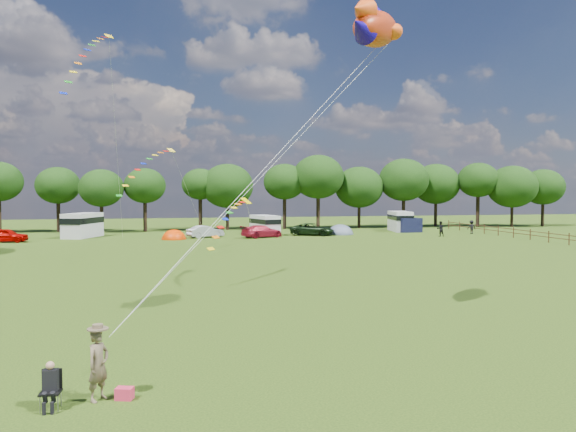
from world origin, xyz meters
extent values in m
plane|color=#1B310D|center=(0.00, 0.00, 0.00)|extent=(180.00, 180.00, 0.00)
cylinder|color=black|center=(-20.03, 56.31, 1.95)|extent=(0.47, 0.47, 3.90)
ellipsoid|color=black|center=(-20.03, 56.31, 6.00)|extent=(5.58, 5.58, 4.74)
cylinder|color=black|center=(-14.36, 53.27, 1.78)|extent=(0.44, 0.44, 3.56)
ellipsoid|color=black|center=(-14.36, 53.27, 5.64)|extent=(5.56, 5.56, 4.73)
cylinder|color=black|center=(-9.09, 54.23, 1.98)|extent=(0.47, 0.47, 3.95)
ellipsoid|color=black|center=(-9.09, 54.23, 5.95)|extent=(5.33, 5.33, 4.53)
cylinder|color=black|center=(-1.92, 56.03, 2.17)|extent=(0.50, 0.50, 4.33)
ellipsoid|color=black|center=(-1.92, 56.03, 6.19)|extent=(4.95, 4.95, 4.21)
cylinder|color=black|center=(1.70, 55.56, 1.66)|extent=(0.43, 0.43, 3.31)
ellipsoid|color=black|center=(1.70, 55.56, 5.95)|extent=(7.03, 7.03, 5.98)
cylinder|color=black|center=(9.66, 55.80, 2.18)|extent=(0.50, 0.50, 4.36)
ellipsoid|color=black|center=(9.66, 55.80, 6.56)|extent=(5.84, 5.84, 4.97)
cylinder|color=black|center=(14.25, 54.92, 2.27)|extent=(0.51, 0.51, 4.55)
ellipsoid|color=black|center=(14.25, 54.92, 7.23)|extent=(7.15, 7.15, 6.08)
cylinder|color=black|center=(20.49, 55.63, 1.61)|extent=(0.42, 0.42, 3.21)
ellipsoid|color=black|center=(20.49, 55.63, 5.80)|extent=(6.90, 6.90, 5.86)
cylinder|color=black|center=(26.98, 54.96, 2.09)|extent=(0.48, 0.48, 4.17)
ellipsoid|color=black|center=(26.98, 54.96, 6.86)|extent=(7.16, 7.16, 6.09)
cylinder|color=black|center=(32.97, 56.89, 1.83)|extent=(0.45, 0.45, 3.66)
ellipsoid|color=black|center=(32.97, 56.89, 6.31)|extent=(7.05, 7.05, 5.99)
cylinder|color=black|center=(38.41, 54.37, 2.32)|extent=(0.52, 0.52, 4.65)
ellipsoid|color=black|center=(38.41, 54.37, 6.88)|extent=(5.96, 5.96, 5.06)
cylinder|color=black|center=(43.16, 53.04, 1.59)|extent=(0.42, 0.42, 3.19)
ellipsoid|color=black|center=(43.16, 53.04, 5.89)|extent=(7.23, 7.23, 6.14)
cylinder|color=black|center=(48.55, 53.44, 1.76)|extent=(0.44, 0.44, 3.52)
ellipsoid|color=black|center=(48.55, 53.44, 5.86)|extent=(6.22, 6.22, 5.28)
cylinder|color=#472D19|center=(32.00, 27.00, 0.60)|extent=(0.12, 0.12, 1.20)
cylinder|color=#472D19|center=(32.00, 30.00, 0.60)|extent=(0.12, 0.12, 1.20)
cylinder|color=#472D19|center=(32.00, 28.50, 0.95)|extent=(0.08, 3.00, 0.08)
cylinder|color=#472D19|center=(32.00, 28.50, 0.55)|extent=(0.08, 3.00, 0.08)
cylinder|color=#472D19|center=(32.00, 33.00, 0.60)|extent=(0.12, 0.12, 1.20)
cylinder|color=#472D19|center=(32.00, 31.50, 0.95)|extent=(0.08, 3.00, 0.08)
cylinder|color=#472D19|center=(32.00, 31.50, 0.55)|extent=(0.08, 3.00, 0.08)
cylinder|color=#472D19|center=(32.00, 36.00, 0.60)|extent=(0.12, 0.12, 1.20)
cylinder|color=#472D19|center=(32.00, 34.50, 0.95)|extent=(0.08, 3.00, 0.08)
cylinder|color=#472D19|center=(32.00, 34.50, 0.55)|extent=(0.08, 3.00, 0.08)
cylinder|color=#472D19|center=(32.00, 39.00, 0.60)|extent=(0.12, 0.12, 1.20)
cylinder|color=#472D19|center=(32.00, 37.50, 0.95)|extent=(0.08, 3.00, 0.08)
cylinder|color=#472D19|center=(32.00, 37.50, 0.55)|extent=(0.08, 3.00, 0.08)
cylinder|color=#472D19|center=(32.00, 42.00, 0.60)|extent=(0.12, 0.12, 1.20)
cylinder|color=#472D19|center=(32.00, 40.50, 0.95)|extent=(0.08, 3.00, 0.08)
cylinder|color=#472D19|center=(32.00, 40.50, 0.55)|extent=(0.08, 3.00, 0.08)
cylinder|color=#472D19|center=(32.00, 45.00, 0.60)|extent=(0.12, 0.12, 1.20)
cylinder|color=#472D19|center=(32.00, 43.50, 0.95)|extent=(0.08, 3.00, 0.08)
cylinder|color=#472D19|center=(32.00, 43.50, 0.55)|extent=(0.08, 3.00, 0.08)
cylinder|color=#472D19|center=(32.00, 48.00, 0.60)|extent=(0.12, 0.12, 1.20)
cylinder|color=#472D19|center=(32.00, 46.50, 0.95)|extent=(0.08, 3.00, 0.08)
cylinder|color=#472D19|center=(32.00, 46.50, 0.55)|extent=(0.08, 3.00, 0.08)
cylinder|color=#472D19|center=(32.00, 51.00, 0.60)|extent=(0.12, 0.12, 1.20)
cylinder|color=#472D19|center=(32.00, 49.50, 0.95)|extent=(0.08, 3.00, 0.08)
cylinder|color=#472D19|center=(32.00, 49.50, 0.55)|extent=(0.08, 3.00, 0.08)
imported|color=#B40300|center=(-22.50, 41.78, 0.72)|extent=(4.47, 2.08, 1.45)
imported|color=#9E9FA7|center=(-2.05, 43.36, 0.68)|extent=(4.12, 2.82, 1.36)
imported|color=maroon|center=(4.22, 42.16, 0.70)|extent=(5.09, 3.66, 1.41)
imported|color=black|center=(10.58, 43.91, 0.72)|extent=(5.83, 4.43, 1.45)
cube|color=silver|center=(-15.67, 46.53, 1.38)|extent=(4.11, 6.00, 2.76)
cube|color=black|center=(-15.67, 46.53, 1.94)|extent=(4.19, 6.12, 0.65)
cylinder|color=black|center=(-16.27, 44.89, 0.39)|extent=(0.83, 0.54, 0.78)
cylinder|color=black|center=(-15.08, 48.16, 0.39)|extent=(0.83, 0.54, 0.78)
cube|color=silver|center=(5.21, 45.94, 1.17)|extent=(3.16, 5.06, 2.35)
cube|color=black|center=(5.21, 45.94, 1.65)|extent=(3.23, 5.16, 0.56)
cylinder|color=black|center=(5.60, 44.51, 0.33)|extent=(0.70, 0.41, 0.66)
cylinder|color=black|center=(4.82, 47.37, 0.33)|extent=(0.70, 0.41, 0.66)
cube|color=silver|center=(23.58, 48.22, 1.30)|extent=(3.03, 5.48, 2.60)
cube|color=black|center=(23.58, 48.22, 1.83)|extent=(3.09, 5.59, 0.62)
cylinder|color=black|center=(23.31, 46.61, 0.37)|extent=(0.76, 0.38, 0.73)
cylinder|color=black|center=(23.85, 49.83, 0.37)|extent=(0.76, 0.38, 0.73)
ellipsoid|color=#D83400|center=(-5.56, 41.93, 0.02)|extent=(2.56, 2.94, 2.10)
cylinder|color=#D83400|center=(-5.56, 41.93, 0.04)|extent=(2.69, 2.69, 0.08)
ellipsoid|color=#4D586A|center=(14.34, 44.78, 0.02)|extent=(3.06, 3.52, 2.39)
cylinder|color=#4D586A|center=(14.34, 44.78, 0.04)|extent=(3.21, 3.21, 0.08)
cube|color=black|center=(23.92, 46.56, 0.90)|extent=(3.13, 2.65, 1.81)
imported|color=brown|center=(-7.84, -5.78, 0.91)|extent=(0.74, 0.79, 1.81)
cylinder|color=#99999E|center=(-9.11, -6.38, 0.21)|extent=(0.02, 0.02, 0.42)
cylinder|color=#99999E|center=(-8.70, -6.38, 0.21)|extent=(0.02, 0.02, 0.42)
cylinder|color=#99999E|center=(-9.11, -5.98, 0.21)|extent=(0.02, 0.02, 0.42)
cylinder|color=#99999E|center=(-8.70, -5.98, 0.21)|extent=(0.02, 0.02, 0.42)
cube|color=black|center=(-8.91, -6.18, 0.42)|extent=(0.51, 0.49, 0.05)
cube|color=black|center=(-8.91, -5.96, 0.69)|extent=(0.48, 0.08, 0.51)
cube|color=black|center=(-8.91, -6.14, 0.72)|extent=(0.36, 0.24, 0.53)
sphere|color=tan|center=(-8.91, -6.16, 1.08)|extent=(0.20, 0.20, 0.20)
cube|color=#D4294A|center=(-7.20, -5.85, 0.15)|extent=(0.50, 0.40, 0.31)
ellipsoid|color=#BB2F0E|center=(2.16, 1.20, 11.83)|extent=(3.49, 3.71, 2.15)
ellipsoid|color=#F4BB00|center=(2.16, 1.20, 11.66)|extent=(2.17, 2.32, 1.18)
cone|color=#FB5115|center=(1.10, -0.02, 12.17)|extent=(1.58, 1.61, 1.13)
cone|color=#15049D|center=(1.10, -0.02, 11.50)|extent=(1.58, 1.61, 1.13)
cone|color=#15049D|center=(2.24, 1.29, 12.52)|extent=(1.24, 1.22, 0.96)
sphere|color=white|center=(2.71, 2.43, 12.03)|extent=(0.36, 0.36, 0.36)
sphere|color=black|center=(2.73, 2.54, 12.03)|extent=(0.18, 0.18, 0.18)
cube|color=yellow|center=(-10.67, 27.31, 17.77)|extent=(0.80, 0.77, 0.38)
cube|color=red|center=(-10.94, 26.81, 17.54)|extent=(0.59, 0.50, 0.11)
cube|color=orange|center=(-11.21, 26.32, 17.28)|extent=(0.59, 0.50, 0.12)
cube|color=yellow|center=(-11.48, 25.82, 16.93)|extent=(0.59, 0.49, 0.13)
cube|color=#198C1E|center=(-11.75, 25.33, 16.51)|extent=(0.58, 0.49, 0.14)
cube|color=#0C1EB2|center=(-12.02, 24.83, 16.00)|extent=(0.58, 0.49, 0.14)
cube|color=red|center=(-12.29, 24.34, 15.42)|extent=(0.58, 0.48, 0.15)
cube|color=orange|center=(-12.56, 23.84, 14.75)|extent=(0.57, 0.48, 0.16)
cube|color=yellow|center=(-12.83, 23.35, 14.01)|extent=(0.57, 0.47, 0.17)
cube|color=#198C1E|center=(-13.10, 22.85, 13.18)|extent=(0.57, 0.47, 0.18)
cube|color=#0C1EB2|center=(-13.37, 22.36, 12.28)|extent=(0.56, 0.46, 0.19)
cube|color=yellow|center=(-5.85, 24.76, 8.50)|extent=(0.69, 0.69, 0.33)
cube|color=red|center=(-6.25, 24.31, 8.39)|extent=(0.49, 0.47, 0.09)
cube|color=orange|center=(-6.66, 23.86, 8.24)|extent=(0.49, 0.47, 0.10)
cube|color=yellow|center=(-7.06, 23.41, 8.02)|extent=(0.49, 0.46, 0.11)
cube|color=#198C1E|center=(-7.47, 22.96, 7.71)|extent=(0.48, 0.46, 0.12)
cube|color=#0C1EB2|center=(-7.87, 22.51, 7.32)|extent=(0.48, 0.46, 0.13)
cube|color=red|center=(-8.28, 22.06, 6.85)|extent=(0.48, 0.46, 0.13)
cube|color=orange|center=(-8.68, 21.61, 6.30)|extent=(0.47, 0.45, 0.14)
cube|color=yellow|center=(-9.09, 21.16, 5.68)|extent=(0.47, 0.45, 0.15)
cube|color=#198C1E|center=(-9.49, 20.71, 4.97)|extent=(0.47, 0.44, 0.15)
cube|color=#F3DC00|center=(-1.32, 14.51, 4.68)|extent=(0.80, 0.82, 0.39)
cube|color=red|center=(-1.64, 13.97, 4.61)|extent=(0.53, 0.60, 0.11)
cube|color=orange|center=(-1.95, 13.43, 4.50)|extent=(0.52, 0.60, 0.12)
cube|color=yellow|center=(-2.27, 12.89, 4.31)|extent=(0.52, 0.60, 0.13)
cube|color=#198C1E|center=(-2.58, 12.35, 4.03)|extent=(0.52, 0.59, 0.14)
cube|color=#0C1EB2|center=(-2.90, 11.81, 3.68)|extent=(0.51, 0.59, 0.15)
cube|color=red|center=(-3.21, 11.27, 3.25)|extent=(0.51, 0.59, 0.16)
cube|color=orange|center=(-3.53, 10.73, 2.74)|extent=(0.50, 0.58, 0.17)
cube|color=yellow|center=(-3.84, 10.19, 2.15)|extent=(0.50, 0.58, 0.18)
imported|color=black|center=(24.71, 39.28, 0.89)|extent=(0.88, 0.55, 1.78)
imported|color=black|center=(30.28, 42.03, 0.84)|extent=(1.09, 0.51, 1.69)
camera|label=1|loc=(-6.05, -20.47, 5.32)|focal=35.00mm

